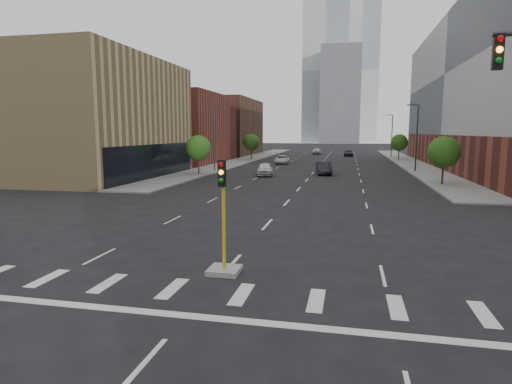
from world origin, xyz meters
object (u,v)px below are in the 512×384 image
(car_far_left, at_px, (282,160))
(car_deep_right, at_px, (349,153))
(car_near_left, at_px, (265,169))
(car_mid_right, at_px, (324,168))
(car_distant, at_px, (317,151))
(median_traffic_signal, at_px, (224,249))

(car_far_left, height_order, car_deep_right, car_deep_right)
(car_deep_right, bearing_deg, car_near_left, -101.62)
(car_far_left, bearing_deg, car_deep_right, 62.78)
(car_mid_right, relative_size, car_deep_right, 1.01)
(car_mid_right, height_order, car_distant, car_mid_right)
(car_near_left, relative_size, car_far_left, 0.94)
(median_traffic_signal, relative_size, car_far_left, 0.87)
(car_far_left, distance_m, car_distant, 32.87)
(median_traffic_signal, height_order, car_far_left, median_traffic_signal)
(car_near_left, bearing_deg, median_traffic_signal, -90.21)
(median_traffic_signal, distance_m, car_far_left, 57.38)
(car_near_left, relative_size, car_mid_right, 0.95)
(median_traffic_signal, xyz_separation_m, car_far_left, (-6.50, 57.01, -0.27))
(car_mid_right, xyz_separation_m, car_deep_right, (3.05, 42.33, -0.11))
(median_traffic_signal, bearing_deg, car_far_left, 96.51)
(car_far_left, relative_size, car_distant, 1.05)
(car_near_left, height_order, car_deep_right, car_near_left)
(car_mid_right, distance_m, car_distant, 49.95)
(car_far_left, bearing_deg, median_traffic_signal, -87.11)
(car_far_left, xyz_separation_m, car_deep_right, (11.05, 25.27, 0.02))
(car_near_left, distance_m, car_mid_right, 7.75)
(car_mid_right, distance_m, car_deep_right, 42.44)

